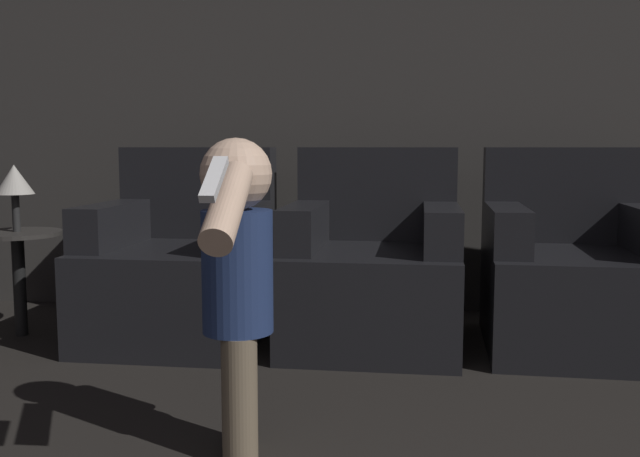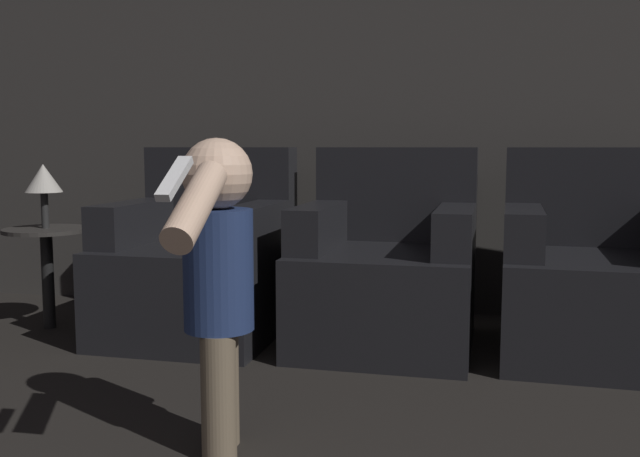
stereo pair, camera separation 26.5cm
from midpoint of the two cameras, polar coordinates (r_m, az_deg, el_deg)
name	(u,v)px [view 2 (the right image)]	position (r m, az deg, el deg)	size (l,w,h in m)	color
wall_back	(359,76)	(4.01, 5.05, 12.07)	(8.40, 0.05, 2.60)	#33302D
armchair_left	(200,268)	(3.50, -7.47, -3.15)	(0.82, 0.88, 0.91)	black
armchair_middle	(387,274)	(3.33, 7.65, -3.66)	(0.82, 0.88, 0.91)	black
armchair_right	(595,281)	(3.40, 23.27, -3.93)	(0.84, 0.89, 0.91)	black
person_toddler	(217,270)	(2.08, -4.63, -3.39)	(0.21, 0.63, 0.94)	brown
side_table	(46,247)	(3.77, -19.20, -1.43)	(0.42, 0.42, 0.51)	black
lamp	(43,180)	(3.74, -19.39, 3.70)	(0.18, 0.18, 0.32)	#262626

